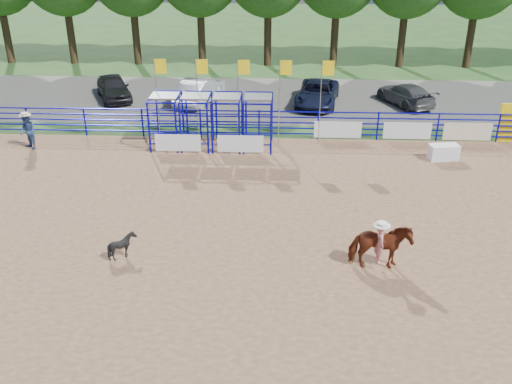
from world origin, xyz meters
TOP-DOWN VIEW (x-y plane):
  - ground at (0.00, 0.00)m, footprint 120.00×120.00m
  - arena_dirt at (0.00, 0.00)m, footprint 30.00×20.00m
  - gravel_strip at (0.00, 17.00)m, footprint 40.00×10.00m
  - announcer_table at (8.73, 7.54)m, footprint 1.44×0.85m
  - horse_and_rider at (4.33, -1.85)m, footprint 1.95×0.94m
  - calf at (-4.08, -1.56)m, footprint 0.91×0.83m
  - spectator_cowboy at (-11.14, 7.99)m, footprint 1.09×1.07m
  - car_a at (-9.30, 16.58)m, footprint 3.32×4.62m
  - car_b at (-3.88, 16.09)m, footprint 2.81×4.89m
  - car_c at (3.27, 16.01)m, footprint 3.07×5.31m
  - car_d at (8.58, 16.23)m, footprint 3.40×4.72m
  - perimeter_fence at (0.00, 0.00)m, footprint 30.10×20.10m
  - chute_assembly at (-1.90, 8.84)m, footprint 19.32×2.41m

SIDE VIEW (x-z plane):
  - ground at x=0.00m, z-range 0.00..0.00m
  - gravel_strip at x=0.00m, z-range 0.00..0.01m
  - arena_dirt at x=0.00m, z-range 0.00..0.02m
  - announcer_table at x=8.73m, z-range 0.02..0.74m
  - calf at x=-4.08m, z-range 0.02..0.92m
  - car_d at x=8.58m, z-range 0.01..1.28m
  - car_c at x=3.27m, z-range 0.01..1.40m
  - car_a at x=-9.30m, z-range 0.01..1.47m
  - perimeter_fence at x=0.00m, z-range 0.00..1.50m
  - car_b at x=-3.88m, z-range 0.01..1.54m
  - horse_and_rider at x=4.33m, z-range -0.28..2.09m
  - spectator_cowboy at x=-11.14m, z-range 0.02..1.85m
  - chute_assembly at x=-1.90m, z-range -0.84..3.36m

